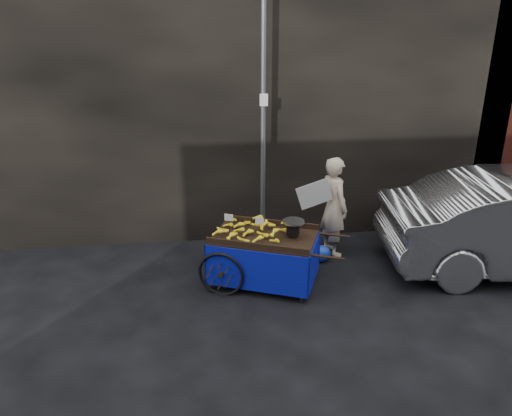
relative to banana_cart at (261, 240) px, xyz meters
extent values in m
plane|color=black|center=(-0.12, -0.08, -0.65)|extent=(80.00, 80.00, 0.00)
cube|color=black|center=(-1.12, 2.52, 1.85)|extent=(11.00, 2.00, 5.00)
cylinder|color=slate|center=(0.18, 1.22, 1.35)|extent=(0.08, 0.08, 4.00)
cube|color=white|center=(0.18, 1.17, 1.75)|extent=(0.12, 0.02, 0.18)
cube|color=black|center=(0.04, -0.02, 0.05)|extent=(1.63, 1.34, 0.05)
cube|color=black|center=(0.20, 0.36, 0.11)|extent=(1.31, 0.57, 0.09)
cube|color=black|center=(-0.12, -0.40, 0.11)|extent=(1.31, 0.57, 0.09)
cube|color=black|center=(0.48, -0.58, -0.30)|extent=(0.06, 0.06, 0.70)
cube|color=black|center=(0.74, 0.07, -0.30)|extent=(0.06, 0.06, 0.70)
cylinder|color=black|center=(0.76, -0.69, 0.05)|extent=(0.42, 0.20, 0.04)
cylinder|color=black|center=(1.03, -0.04, 0.05)|extent=(0.42, 0.20, 0.04)
torus|color=black|center=(-0.58, -0.27, -0.35)|extent=(0.62, 0.29, 0.66)
torus|color=black|center=(-0.22, 0.60, -0.35)|extent=(0.62, 0.29, 0.66)
cylinder|color=black|center=(-0.40, 0.17, -0.35)|extent=(0.41, 0.92, 0.04)
cube|color=#071690|center=(-0.13, -0.43, -0.25)|extent=(1.34, 0.56, 0.60)
cube|color=#071690|center=(0.21, 0.40, -0.25)|extent=(1.34, 0.56, 0.60)
cube|color=#071690|center=(-0.61, 0.25, -0.25)|extent=(0.36, 0.85, 0.60)
cube|color=#071690|center=(0.70, -0.29, -0.25)|extent=(0.36, 0.85, 0.60)
cube|color=black|center=(0.42, -0.13, 0.20)|extent=(0.19, 0.17, 0.14)
cylinder|color=silver|center=(0.42, -0.13, 0.32)|extent=(0.39, 0.39, 0.03)
cube|color=white|center=(-0.44, 0.08, 0.34)|extent=(0.12, 0.05, 0.10)
cube|color=white|center=(-0.04, -0.09, 0.34)|extent=(0.12, 0.05, 0.10)
imported|color=beige|center=(1.24, 0.79, 0.14)|extent=(0.55, 0.67, 1.59)
cube|color=silver|center=(0.89, 0.65, 0.42)|extent=(0.59, 0.03, 0.50)
ellipsoid|color=blue|center=(1.01, 0.52, -0.52)|extent=(0.29, 0.23, 0.26)
camera|label=1|loc=(-0.82, -6.24, 2.96)|focal=35.00mm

